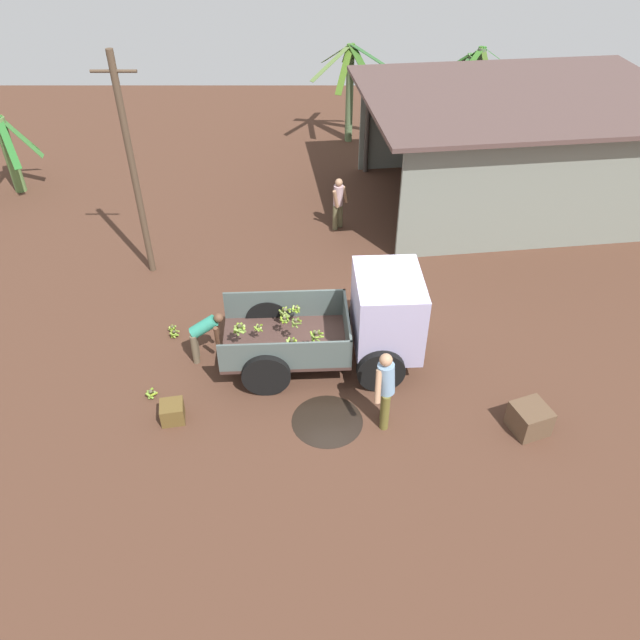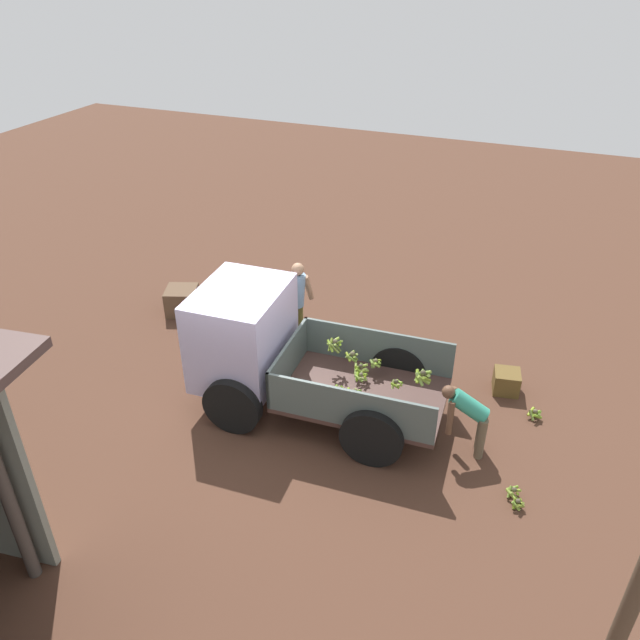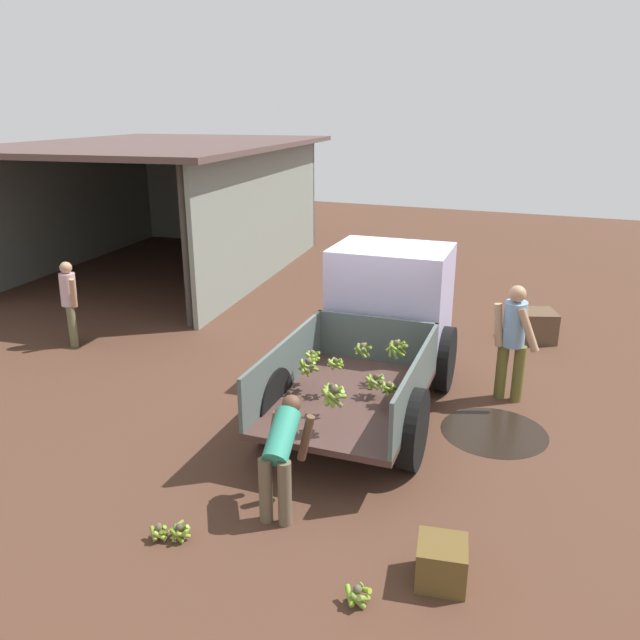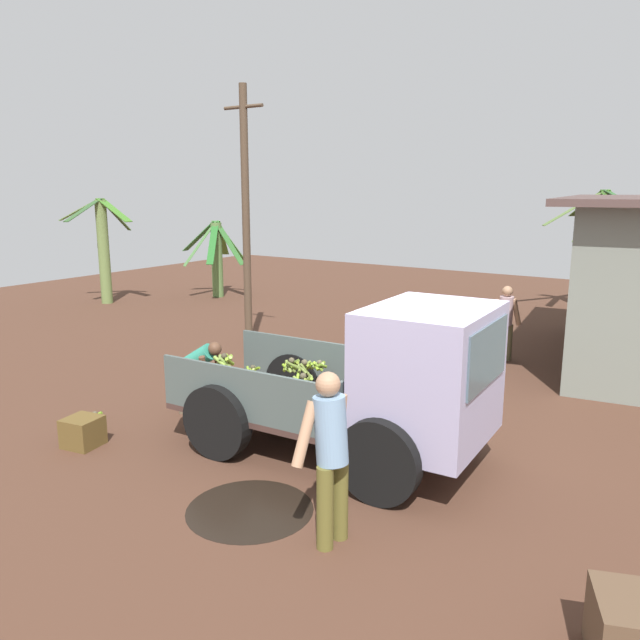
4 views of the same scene
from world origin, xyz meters
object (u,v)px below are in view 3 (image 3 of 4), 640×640
person_worker_loading (281,451)px  banana_bunch_on_ground_1 (180,531)px  banana_bunch_on_ground_0 (159,532)px  cargo_truck (382,319)px  wooden_crate_1 (536,326)px  wooden_crate_0 (441,562)px  person_bystander_near_shed (70,299)px  person_foreground_visitor (513,338)px  banana_bunch_on_ground_2 (358,594)px

person_worker_loading → banana_bunch_on_ground_1: person_worker_loading is taller
banana_bunch_on_ground_0 → banana_bunch_on_ground_1: 0.21m
cargo_truck → wooden_crate_1: (3.03, -2.01, -0.80)m
wooden_crate_0 → person_bystander_near_shed: bearing=65.6°
cargo_truck → person_worker_loading: 3.38m
wooden_crate_0 → banana_bunch_on_ground_1: bearing=99.9°
person_foreground_visitor → cargo_truck: bearing=-76.5°
person_foreground_visitor → person_worker_loading: bearing=-22.3°
banana_bunch_on_ground_0 → banana_bunch_on_ground_1: banana_bunch_on_ground_1 is taller
cargo_truck → wooden_crate_0: 4.23m
person_foreground_visitor → wooden_crate_0: person_foreground_visitor is taller
banana_bunch_on_ground_0 → banana_bunch_on_ground_2: 2.09m
banana_bunch_on_ground_0 → wooden_crate_0: size_ratio=0.46×
banana_bunch_on_ground_0 → wooden_crate_1: size_ratio=0.32×
cargo_truck → banana_bunch_on_ground_0: cargo_truck is taller
cargo_truck → banana_bunch_on_ground_0: (-4.27, 0.93, -0.99)m
banana_bunch_on_ground_2 → person_bystander_near_shed: bearing=60.0°
person_bystander_near_shed → wooden_crate_1: size_ratio=2.39×
banana_bunch_on_ground_2 → wooden_crate_1: size_ratio=0.40×
banana_bunch_on_ground_1 → cargo_truck: bearing=-10.0°
person_bystander_near_shed → person_foreground_visitor: bearing=-41.3°
person_foreground_visitor → banana_bunch_on_ground_0: person_foreground_visitor is taller
person_worker_loading → banana_bunch_on_ground_0: (-0.91, 0.91, -0.61)m
banana_bunch_on_ground_1 → banana_bunch_on_ground_2: size_ratio=0.95×
banana_bunch_on_ground_1 → banana_bunch_on_ground_0: bearing=113.1°
person_foreground_visitor → wooden_crate_1: (2.75, -0.16, -0.69)m
cargo_truck → wooden_crate_0: cargo_truck is taller
cargo_truck → banana_bunch_on_ground_0: size_ratio=20.34×
person_bystander_near_shed → banana_bunch_on_ground_1: bearing=-84.3°
person_bystander_near_shed → banana_bunch_on_ground_0: 6.13m
banana_bunch_on_ground_0 → banana_bunch_on_ground_2: banana_bunch_on_ground_2 is taller
cargo_truck → wooden_crate_1: size_ratio=6.56×
banana_bunch_on_ground_2 → wooden_crate_0: (0.55, -0.60, 0.09)m
person_bystander_near_shed → wooden_crate_1: 8.38m
person_bystander_near_shed → banana_bunch_on_ground_1: 6.22m
person_bystander_near_shed → wooden_crate_1: bearing=-22.3°
person_foreground_visitor → banana_bunch_on_ground_2: person_foreground_visitor is taller
person_worker_loading → banana_bunch_on_ground_1: size_ratio=4.89×
banana_bunch_on_ground_1 → wooden_crate_0: wooden_crate_0 is taller
banana_bunch_on_ground_1 → wooden_crate_0: size_ratio=0.54×
person_bystander_near_shed → wooden_crate_0: size_ratio=3.45×
person_worker_loading → wooden_crate_0: (-0.40, -1.77, -0.51)m
person_bystander_near_shed → banana_bunch_on_ground_2: (-3.90, -6.78, -0.74)m
person_worker_loading → banana_bunch_on_ground_1: (-0.83, 0.72, -0.60)m
person_foreground_visitor → person_bystander_near_shed: size_ratio=1.14×
person_foreground_visitor → person_worker_loading: person_foreground_visitor is taller
banana_bunch_on_ground_1 → wooden_crate_1: bearing=-20.8°
banana_bunch_on_ground_1 → wooden_crate_1: 7.73m
person_foreground_visitor → person_worker_loading: size_ratio=1.48×
cargo_truck → person_foreground_visitor: 1.87m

